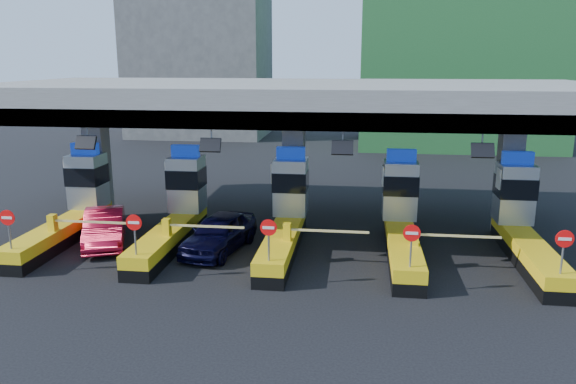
# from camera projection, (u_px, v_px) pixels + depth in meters

# --- Properties ---
(ground) EXTENTS (120.00, 120.00, 0.00)m
(ground) POSITION_uv_depth(u_px,v_px,m) (286.00, 246.00, 24.90)
(ground) COLOR black
(ground) RESTS_ON ground
(toll_canopy) EXTENTS (28.00, 12.09, 7.00)m
(toll_canopy) POSITION_uv_depth(u_px,v_px,m) (294.00, 102.00, 26.25)
(toll_canopy) COLOR slate
(toll_canopy) RESTS_ON ground
(toll_lane_far_left) EXTENTS (4.43, 8.00, 4.16)m
(toll_lane_far_left) POSITION_uv_depth(u_px,v_px,m) (74.00, 206.00, 26.09)
(toll_lane_far_left) COLOR black
(toll_lane_far_left) RESTS_ON ground
(toll_lane_left) EXTENTS (4.43, 8.00, 4.16)m
(toll_lane_left) POSITION_uv_depth(u_px,v_px,m) (178.00, 210.00, 25.47)
(toll_lane_left) COLOR black
(toll_lane_left) RESTS_ON ground
(toll_lane_center) EXTENTS (4.43, 8.00, 4.16)m
(toll_lane_center) POSITION_uv_depth(u_px,v_px,m) (287.00, 214.00, 24.84)
(toll_lane_center) COLOR black
(toll_lane_center) RESTS_ON ground
(toll_lane_right) EXTENTS (4.43, 8.00, 4.16)m
(toll_lane_right) POSITION_uv_depth(u_px,v_px,m) (401.00, 218.00, 24.22)
(toll_lane_right) COLOR black
(toll_lane_right) RESTS_ON ground
(toll_lane_far_right) EXTENTS (4.43, 8.00, 4.16)m
(toll_lane_far_right) POSITION_uv_depth(u_px,v_px,m) (522.00, 222.00, 23.60)
(toll_lane_far_right) COLOR black
(toll_lane_far_right) RESTS_ON ground
(bg_building_concrete) EXTENTS (14.00, 10.00, 18.00)m
(bg_building_concrete) POSITION_uv_depth(u_px,v_px,m) (200.00, 50.00, 59.30)
(bg_building_concrete) COLOR #4C4C49
(bg_building_concrete) RESTS_ON ground
(van) EXTENTS (2.85, 5.07, 1.63)m
(van) POSITION_uv_depth(u_px,v_px,m) (219.00, 233.00, 24.06)
(van) COLOR black
(van) RESTS_ON ground
(red_car) EXTENTS (3.29, 4.98, 1.55)m
(red_car) POSITION_uv_depth(u_px,v_px,m) (105.00, 227.00, 24.96)
(red_car) COLOR #A80C26
(red_car) RESTS_ON ground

